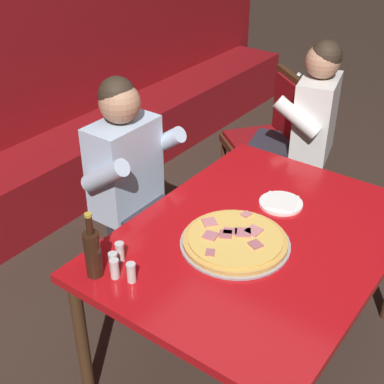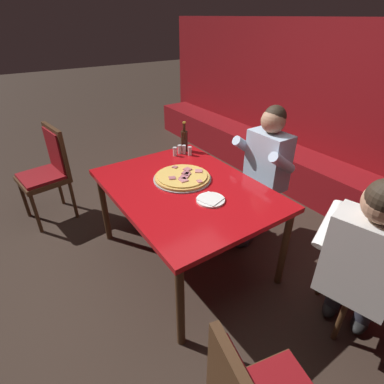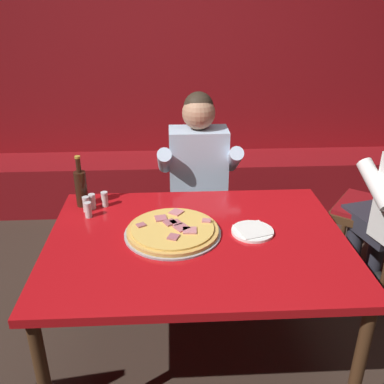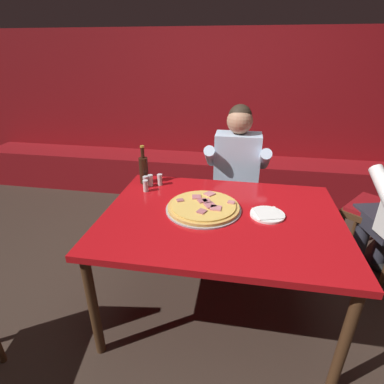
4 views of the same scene
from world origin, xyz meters
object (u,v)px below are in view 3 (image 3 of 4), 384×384
at_px(shaker_parmesan, 105,200).
at_px(shaker_black_pepper, 88,211).
at_px(main_dining_table, 197,250).
at_px(diner_seated_blue_shirt, 199,182).
at_px(pizza, 173,231).
at_px(plate_white_paper, 252,231).
at_px(shaker_red_pepper_flakes, 92,202).
at_px(beer_bottle, 81,187).
at_px(shaker_oregano, 86,205).

xyz_separation_m(shaker_parmesan, shaker_black_pepper, (-0.07, -0.13, 0.00)).
distance_m(main_dining_table, shaker_parmesan, 0.62).
bearing_deg(main_dining_table, diner_seated_blue_shirt, 85.35).
xyz_separation_m(pizza, plate_white_paper, (0.39, -0.01, -0.01)).
bearing_deg(shaker_red_pepper_flakes, shaker_parmesan, 20.85).
bearing_deg(shaker_black_pepper, diner_seated_blue_shirt, 39.98).
distance_m(pizza, shaker_black_pepper, 0.49).
relative_size(beer_bottle, shaker_red_pepper_flakes, 3.40).
bearing_deg(main_dining_table, beer_bottle, 147.56).
relative_size(shaker_oregano, diner_seated_blue_shirt, 0.07).
height_order(plate_white_paper, diner_seated_blue_shirt, diner_seated_blue_shirt).
height_order(pizza, shaker_oregano, shaker_oregano).
bearing_deg(shaker_black_pepper, pizza, -24.11).
bearing_deg(beer_bottle, shaker_oregano, -65.92).
bearing_deg(beer_bottle, pizza, -34.50).
bearing_deg(shaker_red_pepper_flakes, shaker_oregano, -129.83).
bearing_deg(plate_white_paper, shaker_parmesan, 156.54).
bearing_deg(diner_seated_blue_shirt, pizza, -104.02).
relative_size(shaker_red_pepper_flakes, diner_seated_blue_shirt, 0.07).
bearing_deg(shaker_parmesan, beer_bottle, 171.09).
bearing_deg(shaker_parmesan, plate_white_paper, -23.46).
xyz_separation_m(main_dining_table, shaker_red_pepper_flakes, (-0.55, 0.35, 0.11)).
relative_size(pizza, diner_seated_blue_shirt, 0.37).
bearing_deg(shaker_black_pepper, shaker_red_pepper_flakes, 86.99).
bearing_deg(shaker_red_pepper_flakes, shaker_black_pepper, -93.01).
bearing_deg(shaker_parmesan, shaker_red_pepper_flakes, -159.15).
distance_m(main_dining_table, shaker_oregano, 0.67).
height_order(shaker_red_pepper_flakes, shaker_oregano, same).
height_order(main_dining_table, shaker_red_pepper_flakes, shaker_red_pepper_flakes).
relative_size(beer_bottle, shaker_oregano, 3.40).
height_order(shaker_red_pepper_flakes, diner_seated_blue_shirt, diner_seated_blue_shirt).
xyz_separation_m(main_dining_table, pizza, (-0.12, 0.05, 0.09)).
relative_size(main_dining_table, pizza, 3.04).
height_order(shaker_oregano, diner_seated_blue_shirt, diner_seated_blue_shirt).
xyz_separation_m(main_dining_table, diner_seated_blue_shirt, (0.06, 0.77, 0.02)).
xyz_separation_m(main_dining_table, shaker_parmesan, (-0.49, 0.37, 0.11)).
bearing_deg(beer_bottle, main_dining_table, -32.44).
height_order(beer_bottle, shaker_red_pepper_flakes, beer_bottle).
bearing_deg(shaker_oregano, main_dining_table, -28.41).
distance_m(pizza, beer_bottle, 0.61).
bearing_deg(pizza, plate_white_paper, -1.46).
bearing_deg(shaker_red_pepper_flakes, beer_bottle, 144.27).
relative_size(main_dining_table, diner_seated_blue_shirt, 1.14).
relative_size(pizza, shaker_oregano, 5.55).
relative_size(shaker_oregano, shaker_black_pepper, 1.00).
xyz_separation_m(main_dining_table, beer_bottle, (-0.62, 0.39, 0.18)).
bearing_deg(plate_white_paper, pizza, 178.54).
distance_m(beer_bottle, shaker_parmesan, 0.15).
xyz_separation_m(plate_white_paper, shaker_black_pepper, (-0.84, 0.21, 0.03)).
bearing_deg(plate_white_paper, shaker_black_pepper, 166.04).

